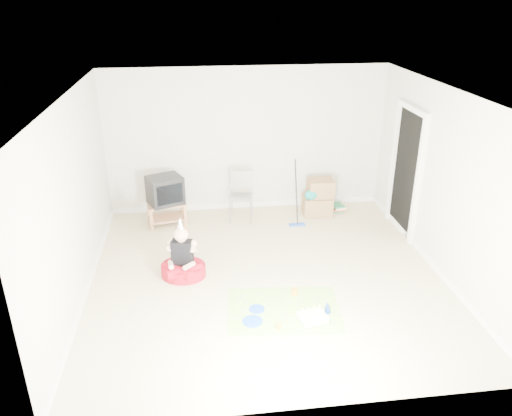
{
  "coord_description": "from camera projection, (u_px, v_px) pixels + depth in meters",
  "views": [
    {
      "loc": [
        -0.92,
        -6.11,
        3.81
      ],
      "look_at": [
        -0.1,
        0.4,
        0.9
      ],
      "focal_mm": 35.0,
      "sensor_mm": 36.0,
      "label": 1
    }
  ],
  "objects": [
    {
      "name": "tv_stand",
      "position": [
        167.0,
        211.0,
        8.67
      ],
      "size": [
        0.71,
        0.52,
        0.4
      ],
      "color": "#A26D49",
      "rests_on": "ground"
    },
    {
      "name": "book_pile",
      "position": [
        338.0,
        207.0,
        9.29
      ],
      "size": [
        0.26,
        0.32,
        0.13
      ],
      "color": "#28784E",
      "rests_on": "ground"
    },
    {
      "name": "seated_woman",
      "position": [
        183.0,
        263.0,
        7.11
      ],
      "size": [
        0.77,
        0.77,
        0.92
      ],
      "color": "#A90F1F",
      "rests_on": "ground"
    },
    {
      "name": "floor_mop",
      "position": [
        298.0,
        212.0,
        8.6
      ],
      "size": [
        0.28,
        0.37,
        1.11
      ],
      "color": "blue",
      "rests_on": "ground"
    },
    {
      "name": "blue_plate_far",
      "position": [
        253.0,
        321.0,
        6.19
      ],
      "size": [
        0.3,
        0.3,
        0.01
      ],
      "primitive_type": "cylinder",
      "rotation": [
        0.0,
        0.0,
        -0.21
      ],
      "color": "blue",
      "rests_on": "party_mat"
    },
    {
      "name": "ground",
      "position": [
        266.0,
        276.0,
        7.19
      ],
      "size": [
        5.0,
        5.0,
        0.0
      ],
      "primitive_type": "plane",
      "color": "beige",
      "rests_on": "ground"
    },
    {
      "name": "blue_plate_near",
      "position": [
        257.0,
        309.0,
        6.43
      ],
      "size": [
        0.2,
        0.2,
        0.01
      ],
      "primitive_type": "cylinder",
      "rotation": [
        0.0,
        0.0,
        0.01
      ],
      "color": "blue",
      "rests_on": "party_mat"
    },
    {
      "name": "orange_cup_near",
      "position": [
        294.0,
        292.0,
        6.72
      ],
      "size": [
        0.11,
        0.11,
        0.09
      ],
      "primitive_type": "cylinder",
      "rotation": [
        0.0,
        0.0,
        -0.51
      ],
      "color": "orange",
      "rests_on": "party_mat"
    },
    {
      "name": "party_mat",
      "position": [
        284.0,
        310.0,
        6.43
      ],
      "size": [
        1.53,
        1.18,
        0.01
      ],
      "primitive_type": "cube",
      "rotation": [
        0.0,
        0.0,
        -0.1
      ],
      "color": "#DA2D8C",
      "rests_on": "ground"
    },
    {
      "name": "blue_party_hat",
      "position": [
        327.0,
        307.0,
        6.35
      ],
      "size": [
        0.12,
        0.12,
        0.15
      ],
      "primitive_type": "cone",
      "rotation": [
        0.0,
        0.0,
        0.23
      ],
      "color": "#1A4AB7",
      "rests_on": "party_mat"
    },
    {
      "name": "cardboard_boxes",
      "position": [
        318.0,
        198.0,
        9.03
      ],
      "size": [
        0.54,
        0.42,
        0.66
      ],
      "color": "olive",
      "rests_on": "ground"
    },
    {
      "name": "doorway_recess",
      "position": [
        406.0,
        173.0,
        8.14
      ],
      "size": [
        0.02,
        0.9,
        2.05
      ],
      "primitive_type": "cube",
      "color": "black",
      "rests_on": "ground"
    },
    {
      "name": "birthday_cake",
      "position": [
        313.0,
        318.0,
        6.19
      ],
      "size": [
        0.38,
        0.33,
        0.15
      ],
      "color": "white",
      "rests_on": "party_mat"
    },
    {
      "name": "crt_tv",
      "position": [
        165.0,
        190.0,
        8.5
      ],
      "size": [
        0.69,
        0.64,
        0.48
      ],
      "primitive_type": "cube",
      "rotation": [
        0.0,
        0.0,
        0.4
      ],
      "color": "black",
      "rests_on": "tv_stand"
    },
    {
      "name": "orange_cup_far",
      "position": [
        279.0,
        326.0,
        6.05
      ],
      "size": [
        0.08,
        0.08,
        0.07
      ],
      "primitive_type": "cylinder",
      "rotation": [
        0.0,
        0.0,
        0.26
      ],
      "color": "orange",
      "rests_on": "party_mat"
    },
    {
      "name": "folding_chair",
      "position": [
        241.0,
        197.0,
        8.76
      ],
      "size": [
        0.46,
        0.45,
        0.89
      ],
      "color": "#95959A",
      "rests_on": "ground"
    }
  ]
}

